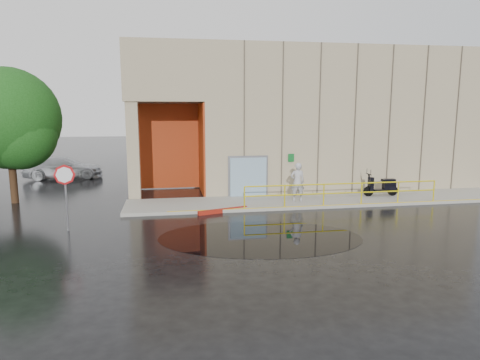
# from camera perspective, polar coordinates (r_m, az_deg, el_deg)

# --- Properties ---
(ground) EXTENTS (120.00, 120.00, 0.00)m
(ground) POSITION_cam_1_polar(r_m,az_deg,el_deg) (16.77, 4.22, -6.64)
(ground) COLOR black
(ground) RESTS_ON ground
(sidewalk) EXTENTS (20.00, 3.00, 0.15)m
(sidewalk) POSITION_cam_1_polar(r_m,az_deg,el_deg) (22.11, 11.52, -2.65)
(sidewalk) COLOR gray
(sidewalk) RESTS_ON ground
(building) EXTENTS (20.00, 10.17, 8.00)m
(building) POSITION_cam_1_polar(r_m,az_deg,el_deg) (28.10, 9.11, 8.46)
(building) COLOR tan
(building) RESTS_ON ground
(guardrail) EXTENTS (9.56, 0.06, 1.03)m
(guardrail) POSITION_cam_1_polar(r_m,az_deg,el_deg) (20.86, 13.55, -1.75)
(guardrail) COLOR #DAC90B
(guardrail) RESTS_ON sidewalk
(person) EXTENTS (0.74, 0.52, 1.92)m
(person) POSITION_cam_1_polar(r_m,az_deg,el_deg) (21.08, 7.66, -0.27)
(person) COLOR #A9A8AD
(person) RESTS_ON sidewalk
(scooter) EXTENTS (1.87, 0.66, 1.43)m
(scooter) POSITION_cam_1_polar(r_m,az_deg,el_deg) (23.37, 18.36, -0.05)
(scooter) COLOR black
(scooter) RESTS_ON sidewalk
(stop_sign) EXTENTS (0.76, 0.20, 2.58)m
(stop_sign) POSITION_cam_1_polar(r_m,az_deg,el_deg) (17.47, -22.30, -0.36)
(stop_sign) COLOR slate
(stop_sign) RESTS_ON ground
(red_curb) EXTENTS (2.35, 0.88, 0.18)m
(red_curb) POSITION_cam_1_polar(r_m,az_deg,el_deg) (19.43, -2.29, -4.09)
(red_curb) COLOR maroon
(red_curb) RESTS_ON ground
(puddle) EXTENTS (8.08, 5.71, 0.01)m
(puddle) POSITION_cam_1_polar(r_m,az_deg,el_deg) (15.75, 2.68, -7.68)
(puddle) COLOR black
(puddle) RESTS_ON ground
(car_c) EXTENTS (5.17, 2.37, 1.46)m
(car_c) POSITION_cam_1_polar(r_m,az_deg,el_deg) (31.10, -22.51, 1.53)
(car_c) COLOR silver
(car_c) RESTS_ON ground
(tree_near) EXTENTS (4.92, 4.92, 6.65)m
(tree_near) POSITION_cam_1_polar(r_m,az_deg,el_deg) (23.63, -28.24, 6.78)
(tree_near) COLOR black
(tree_near) RESTS_ON ground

